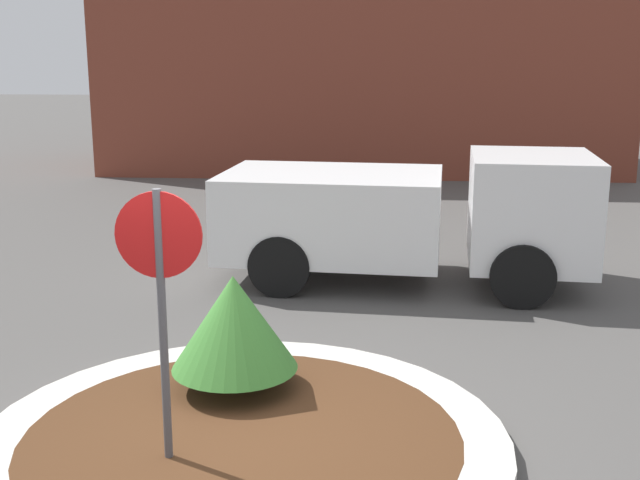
{
  "coord_description": "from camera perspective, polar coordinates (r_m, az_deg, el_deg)",
  "views": [
    {
      "loc": [
        1.13,
        -6.46,
        3.45
      ],
      "look_at": [
        0.52,
        2.54,
        1.33
      ],
      "focal_mm": 45.0,
      "sensor_mm": 36.0,
      "label": 1
    }
  ],
  "objects": [
    {
      "name": "ground_plane",
      "position": [
        7.41,
        -5.52,
        -14.57
      ],
      "size": [
        120.0,
        120.0,
        0.0
      ],
      "primitive_type": "plane",
      "color": "#514F4C"
    },
    {
      "name": "traffic_island",
      "position": [
        7.38,
        -5.53,
        -14.1
      ],
      "size": [
        4.75,
        4.75,
        0.14
      ],
      "color": "beige",
      "rests_on": "ground_plane"
    },
    {
      "name": "stop_sign",
      "position": [
        6.51,
        -11.26,
        -2.87
      ],
      "size": [
        0.7,
        0.07,
        2.41
      ],
      "color": "#4C4C51",
      "rests_on": "ground_plane"
    },
    {
      "name": "island_shrub",
      "position": [
        8.03,
        -6.14,
        -5.84
      ],
      "size": [
        1.27,
        1.27,
        1.18
      ],
      "color": "brown",
      "rests_on": "traffic_island"
    },
    {
      "name": "utility_truck",
      "position": [
        12.22,
        6.25,
        1.9
      ],
      "size": [
        5.67,
        2.78,
        1.99
      ],
      "rotation": [
        0.0,
        0.0,
        -0.09
      ],
      "color": "white",
      "rests_on": "ground_plane"
    },
    {
      "name": "storefront_building",
      "position": [
        25.0,
        3.07,
        13.95
      ],
      "size": [
        14.98,
        6.07,
        7.55
      ],
      "color": "brown",
      "rests_on": "ground_plane"
    }
  ]
}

